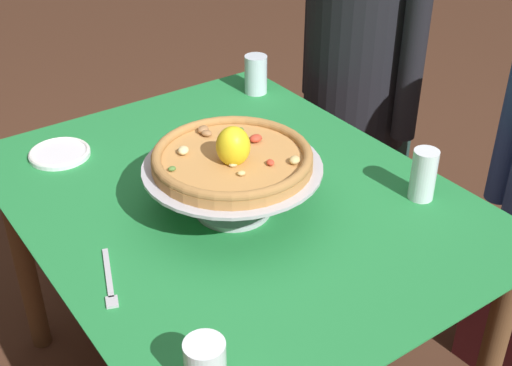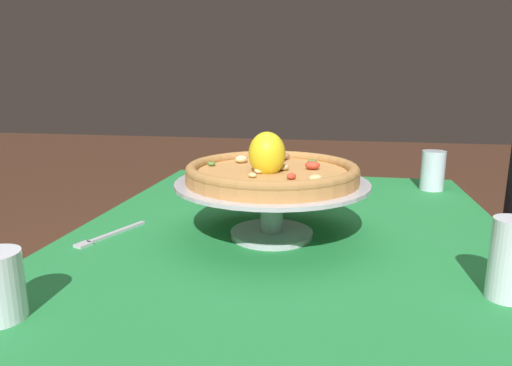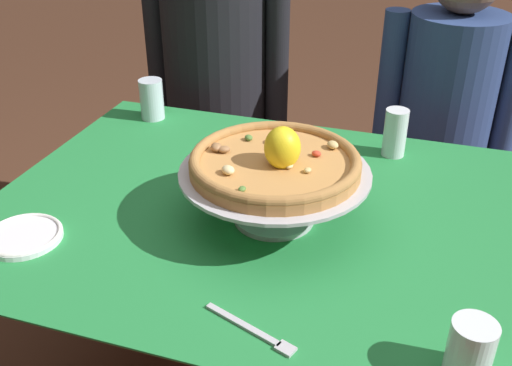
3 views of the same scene
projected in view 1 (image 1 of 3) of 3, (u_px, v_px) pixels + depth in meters
dining_table at (234, 226)px, 1.73m from camera, size 1.24×0.98×0.71m
pizza_stand at (233, 178)px, 1.57m from camera, size 0.42×0.42×0.12m
pizza at (232, 157)px, 1.54m from camera, size 0.37×0.37×0.11m
water_glass_back_right at (423, 178)px, 1.64m from camera, size 0.06×0.06×0.13m
water_glass_back_left at (256, 76)px, 2.16m from camera, size 0.07×0.07×0.12m
side_plate at (60, 153)px, 1.84m from camera, size 0.16×0.16×0.02m
dinner_fork at (109, 281)px, 1.40m from camera, size 0.18×0.08×0.01m
diner_left at (356, 93)px, 2.38m from camera, size 0.53×0.39×1.26m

